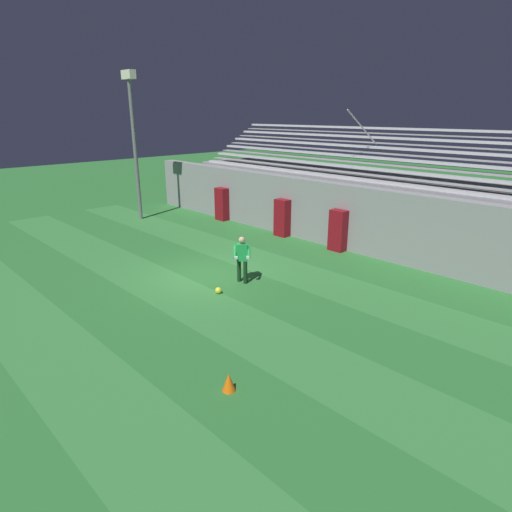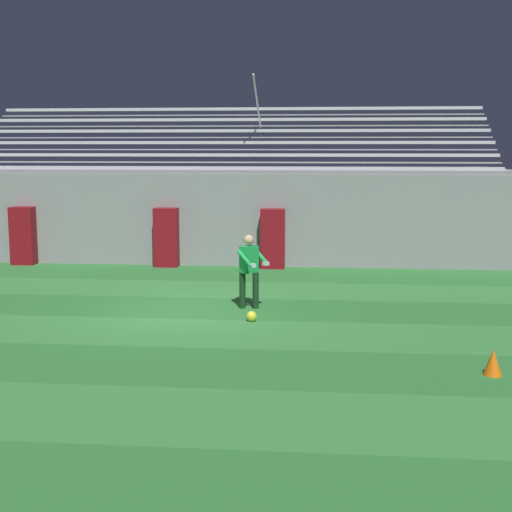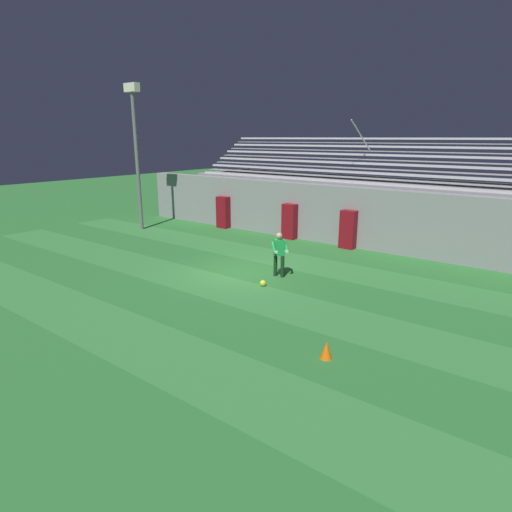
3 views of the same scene
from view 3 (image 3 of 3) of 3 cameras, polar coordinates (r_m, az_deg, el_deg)
ground_plane at (r=16.45m, az=-2.21°, el=-2.22°), size 80.00×80.00×0.00m
turf_stripe_near at (r=12.73m, az=-19.88°, el=-8.65°), size 28.00×2.15×0.01m
turf_stripe_mid at (r=15.25m, az=-6.29°, el=-3.75°), size 28.00×2.15×0.01m
turf_stripe_far at (r=18.44m, az=2.94°, el=-0.25°), size 28.00×2.15×0.01m
back_wall at (r=21.39m, az=8.97°, el=5.63°), size 24.00×0.60×2.80m
padding_pillar_gate_left at (r=21.82m, az=4.49°, el=4.61°), size 0.72×0.44×1.78m
padding_pillar_gate_right at (r=20.28m, az=12.17°, el=3.46°), size 0.72×0.44×1.78m
padding_pillar_far_left at (r=24.52m, az=-4.40°, el=5.83°), size 0.72×0.44×1.78m
bleacher_stand at (r=23.74m, az=12.13°, el=6.72°), size 18.00×4.75×5.83m
floodlight_pole at (r=24.58m, az=-15.77°, el=14.76°), size 0.90×0.36×7.73m
goalkeeper at (r=15.73m, az=3.12°, el=0.55°), size 0.74×0.74×1.67m
soccer_ball at (r=14.93m, az=0.93°, el=-3.65°), size 0.22×0.22×0.22m
traffic_cone at (r=10.38m, az=9.35°, el=-12.28°), size 0.30×0.30×0.42m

